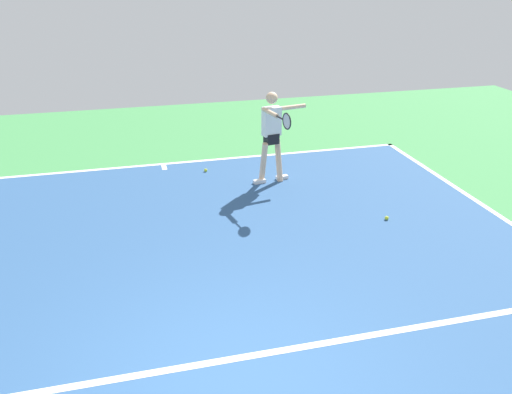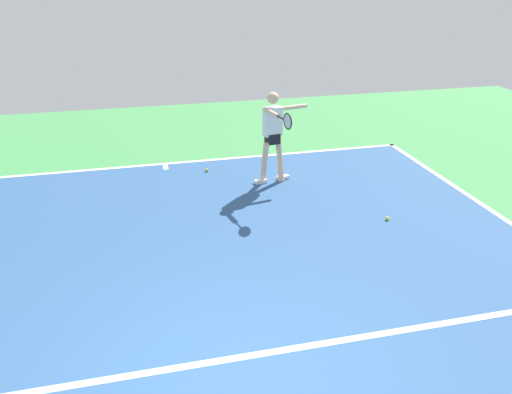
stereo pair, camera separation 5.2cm
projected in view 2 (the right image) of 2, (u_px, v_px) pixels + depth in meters
The scene contains 8 objects.
ground_plane at pixel (225, 392), 5.39m from camera, with size 23.66×23.66×0.00m, color #428E4C.
court_surface at pixel (225, 392), 5.39m from camera, with size 10.66×13.67×0.00m, color #2D5484.
court_line_baseline_near at pixel (165, 164), 11.41m from camera, with size 10.66×0.10×0.01m, color white.
court_line_service at pixel (217, 361), 5.80m from camera, with size 8.00×0.10×0.01m, color white.
court_line_centre_mark at pixel (166, 167), 11.23m from camera, with size 0.10×0.30×0.01m, color white.
tennis_player at pixel (274, 131), 10.09m from camera, with size 1.08×1.24×1.77m.
tennis_ball_near_player at pixel (387, 218), 8.93m from camera, with size 0.07×0.07×0.07m, color #CCE033.
tennis_ball_near_service_line at pixel (207, 170), 10.99m from camera, with size 0.07×0.07×0.07m, color #CCE033.
Camera 2 is at (0.69, 4.09, 3.97)m, focal length 37.72 mm.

